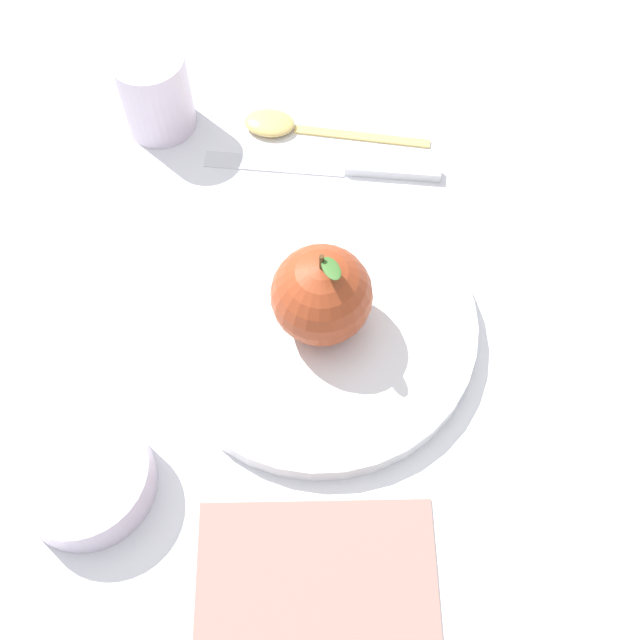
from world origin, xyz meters
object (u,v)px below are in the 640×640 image
apple (322,295)px  linen_napkin (317,574)px  dinner_plate (320,325)px  knife (344,167)px  spoon (291,126)px  cup (153,88)px  side_bowl (84,478)px

apple → linen_napkin: size_ratio=0.55×
dinner_plate → linen_napkin: bearing=-42.6°
apple → knife: bearing=130.9°
spoon → linen_napkin: (0.32, -0.26, -0.00)m
cup → linen_napkin: cup is taller
apple → linen_napkin: 0.20m
cup → linen_napkin: (0.41, -0.17, -0.04)m
apple → linen_napkin: apple is taller
side_bowl → dinner_plate: bearing=85.8°
knife → apple: bearing=-49.1°
apple → knife: 0.18m
apple → cup: size_ratio=1.15×
dinner_plate → apple: apple is taller
apple → linen_napkin: (0.14, -0.13, -0.06)m
dinner_plate → apple: size_ratio=2.72×
linen_napkin → cup: bearing=157.6°
dinner_plate → apple: 0.05m
dinner_plate → knife: 0.17m
apple → cup: 0.27m
apple → dinner_plate: bearing=-108.4°
linen_napkin → apple: bearing=137.0°
dinner_plate → knife: (-0.11, 0.13, -0.01)m
dinner_plate → cup: (-0.27, 0.04, 0.03)m
apple → knife: (-0.11, 0.13, -0.06)m
side_bowl → cup: 0.36m
cup → dinner_plate: bearing=-8.1°
dinner_plate → spoon: 0.22m
side_bowl → apple: bearing=85.7°
cup → apple: bearing=-7.9°
apple → linen_napkin: bearing=-43.0°
cup → spoon: size_ratio=0.54×
cup → knife: 0.19m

